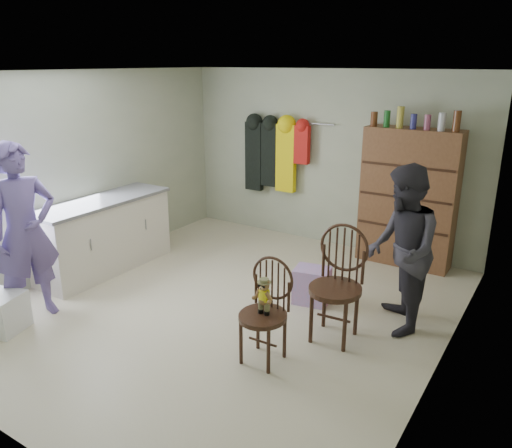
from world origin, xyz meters
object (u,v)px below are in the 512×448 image
Objects in this scene: counter at (104,235)px; chair_front at (266,305)px; chair_far at (338,279)px; dresser at (408,197)px.

chair_front reaches higher than counter.
counter is 1.65× the size of chair_far.
chair_front is 0.81m from chair_far.
chair_far reaches higher than chair_front.
chair_front is (2.84, -0.63, 0.07)m from counter.
chair_far is at bearing 1.38° from counter.
counter is 0.90× the size of dresser.
counter is 2.91m from chair_front.
dresser is at bearing 35.68° from counter.
chair_front is at bearing -12.56° from counter.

